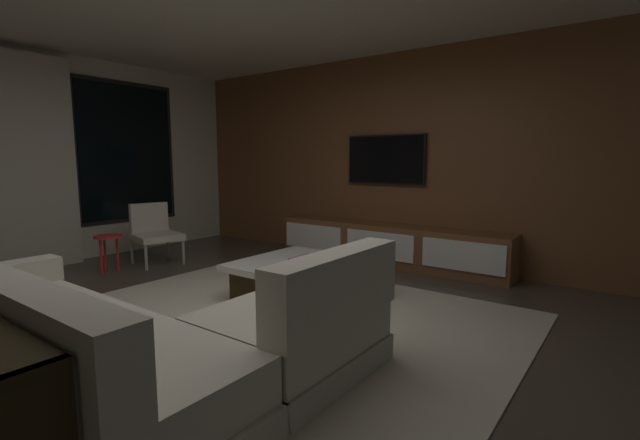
% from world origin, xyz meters
% --- Properties ---
extents(floor, '(9.20, 9.20, 0.00)m').
position_xyz_m(floor, '(0.00, 0.00, 0.00)').
color(floor, '#473D33').
extents(back_wall_with_window, '(6.60, 0.30, 2.70)m').
position_xyz_m(back_wall_with_window, '(-0.06, 3.62, 1.34)').
color(back_wall_with_window, beige).
rests_on(back_wall_with_window, floor).
extents(media_wall, '(0.12, 7.80, 2.70)m').
position_xyz_m(media_wall, '(3.06, 0.00, 1.35)').
color(media_wall, brown).
rests_on(media_wall, floor).
extents(area_rug, '(3.20, 3.80, 0.01)m').
position_xyz_m(area_rug, '(0.35, -0.10, 0.01)').
color(area_rug, beige).
rests_on(area_rug, floor).
extents(sectional_couch, '(1.98, 2.50, 0.82)m').
position_xyz_m(sectional_couch, '(-0.95, -0.20, 0.29)').
color(sectional_couch, '#B1A997').
rests_on(sectional_couch, floor).
extents(coffee_table, '(1.16, 1.16, 0.36)m').
position_xyz_m(coffee_table, '(1.03, 0.11, 0.19)').
color(coffee_table, black).
rests_on(coffee_table, floor).
extents(book_stack_on_coffee_table, '(0.30, 0.20, 0.05)m').
position_xyz_m(book_stack_on_coffee_table, '(1.05, 0.11, 0.39)').
color(book_stack_on_coffee_table, '#CD33CA').
rests_on(book_stack_on_coffee_table, coffee_table).
extents(accent_chair_near_window, '(0.65, 0.66, 0.78)m').
position_xyz_m(accent_chair_near_window, '(1.04, 2.60, 0.43)').
color(accent_chair_near_window, '#B2ADA0').
rests_on(accent_chair_near_window, floor).
extents(side_stool, '(0.32, 0.32, 0.46)m').
position_xyz_m(side_stool, '(0.40, 2.56, 0.37)').
color(side_stool, red).
rests_on(side_stool, floor).
extents(media_console, '(0.46, 3.10, 0.52)m').
position_xyz_m(media_console, '(2.77, 0.05, 0.25)').
color(media_console, brown).
rests_on(media_console, floor).
extents(mounted_tv, '(0.05, 1.11, 0.64)m').
position_xyz_m(mounted_tv, '(2.95, 0.25, 1.35)').
color(mounted_tv, black).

